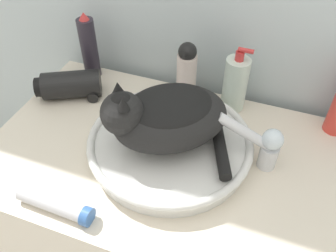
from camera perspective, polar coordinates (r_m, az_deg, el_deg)
The scene contains 9 objects.
vanity_counter at distance 1.23m, azimuth 1.22°, elevation -18.14°, with size 0.96×0.56×0.85m.
sink_basin at distance 0.87m, azimuth 0.33°, elevation -2.86°, with size 0.40×0.40×0.05m.
cat at distance 0.80m, azimuth -0.40°, elevation 1.70°, with size 0.33×0.31×0.17m.
faucet at distance 0.84m, azimuth 15.15°, elevation -2.83°, with size 0.16×0.06×0.15m.
lotion_bottle_white at distance 1.01m, azimuth 3.02°, elevation 8.81°, with size 0.06×0.06×0.18m.
hairspray_can_black at distance 1.12m, azimuth -12.55°, elevation 12.21°, with size 0.05×0.05×0.21m.
soap_pump_bottle at distance 0.99m, azimuth 10.75°, elevation 6.72°, with size 0.07×0.07×0.19m.
cream_tube at distance 0.81m, azimuth -17.54°, elevation -11.98°, with size 0.18×0.04×0.04m.
hair_dryer at distance 1.07m, azimuth -15.17°, elevation 6.36°, with size 0.19×0.15×0.08m.
Camera 1 is at (0.18, -0.28, 1.51)m, focal length 38.00 mm.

